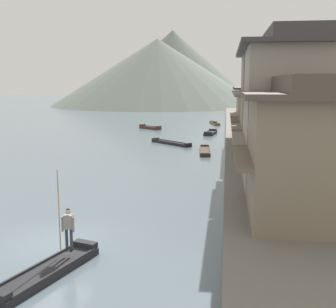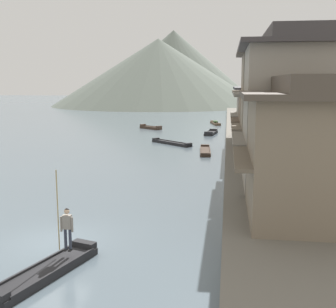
% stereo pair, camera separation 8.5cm
% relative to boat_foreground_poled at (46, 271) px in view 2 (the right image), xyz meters
% --- Properties ---
extents(ground_plane, '(400.00, 400.00, 0.00)m').
position_rel_boat_foreground_poled_xyz_m(ground_plane, '(-0.93, 2.96, -0.16)').
color(ground_plane, slate).
extents(riverbank_right, '(18.00, 110.00, 0.75)m').
position_rel_boat_foreground_poled_xyz_m(riverbank_right, '(15.00, 32.96, 0.22)').
color(riverbank_right, '#6B665B').
rests_on(riverbank_right, ground).
extents(boat_foreground_poled, '(2.43, 4.80, 0.48)m').
position_rel_boat_foreground_poled_xyz_m(boat_foreground_poled, '(0.00, 0.00, 0.00)').
color(boat_foreground_poled, '#232326').
rests_on(boat_foreground_poled, ground).
extents(boatman_person, '(0.57, 0.25, 3.04)m').
position_rel_boat_foreground_poled_xyz_m(boatman_person, '(0.35, 1.16, 1.33)').
color(boatman_person, black).
rests_on(boatman_person, boat_foreground_poled).
extents(boat_moored_nearest, '(3.62, 3.18, 0.56)m').
position_rel_boat_foreground_poled_xyz_m(boat_moored_nearest, '(-4.88, 47.08, 0.03)').
color(boat_moored_nearest, '#423328').
rests_on(boat_moored_nearest, ground).
extents(boat_moored_second, '(1.31, 5.57, 0.36)m').
position_rel_boat_foreground_poled_xyz_m(boat_moored_second, '(4.06, 27.24, -0.04)').
color(boat_moored_second, '#423328').
rests_on(boat_moored_second, ground).
extents(boat_moored_third, '(4.87, 4.53, 0.41)m').
position_rel_boat_foreground_poled_xyz_m(boat_moored_third, '(0.11, 32.20, -0.03)').
color(boat_moored_third, '#232326').
rests_on(boat_moored_third, ground).
extents(boat_moored_far, '(1.69, 3.94, 0.53)m').
position_rel_boat_foreground_poled_xyz_m(boat_moored_far, '(4.04, 41.71, 0.02)').
color(boat_moored_far, '#232326').
rests_on(boat_moored_far, ground).
extents(boat_midriver_drifting, '(1.91, 5.20, 0.63)m').
position_rel_boat_foreground_poled_xyz_m(boat_midriver_drifting, '(4.20, 55.49, 0.05)').
color(boat_midriver_drifting, brown).
rests_on(boat_midriver_drifting, ground).
extents(house_waterfront_nearest, '(6.67, 6.70, 6.14)m').
position_rel_boat_foreground_poled_xyz_m(house_waterfront_nearest, '(9.85, 5.47, 3.59)').
color(house_waterfront_nearest, '#7F705B').
rests_on(house_waterfront_nearest, riverbank_right).
extents(house_waterfront_second, '(6.31, 7.05, 8.74)m').
position_rel_boat_foreground_poled_xyz_m(house_waterfront_second, '(9.67, 11.94, 4.89)').
color(house_waterfront_second, gray).
rests_on(house_waterfront_second, riverbank_right).
extents(house_waterfront_tall, '(6.02, 5.67, 8.74)m').
position_rel_boat_foreground_poled_xyz_m(house_waterfront_tall, '(9.52, 18.67, 4.91)').
color(house_waterfront_tall, gray).
rests_on(house_waterfront_tall, riverbank_right).
extents(house_waterfront_narrow, '(5.54, 5.56, 6.14)m').
position_rel_boat_foreground_poled_xyz_m(house_waterfront_narrow, '(9.29, 24.75, 3.61)').
color(house_waterfront_narrow, '#75604C').
rests_on(house_waterfront_narrow, riverbank_right).
extents(house_waterfront_far, '(6.15, 7.90, 6.14)m').
position_rel_boat_foreground_poled_xyz_m(house_waterfront_far, '(9.59, 31.52, 3.59)').
color(house_waterfront_far, gray).
rests_on(house_waterfront_far, riverbank_right).
extents(hill_far_west, '(62.40, 62.40, 19.40)m').
position_rel_boat_foreground_poled_xyz_m(hill_far_west, '(-14.47, 112.74, 9.54)').
color(hill_far_west, slate).
rests_on(hill_far_west, ground).
extents(hill_far_centre, '(59.18, 59.18, 24.86)m').
position_rel_boat_foreground_poled_xyz_m(hill_far_centre, '(-13.30, 139.18, 12.27)').
color(hill_far_centre, slate).
rests_on(hill_far_centre, ground).
extents(hill_far_east, '(58.34, 58.34, 15.72)m').
position_rel_boat_foreground_poled_xyz_m(hill_far_east, '(-17.78, 125.26, 7.70)').
color(hill_far_east, '#4C5B56').
rests_on(hill_far_east, ground).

